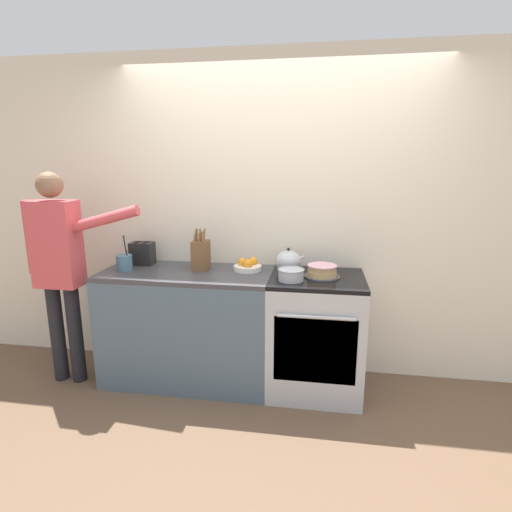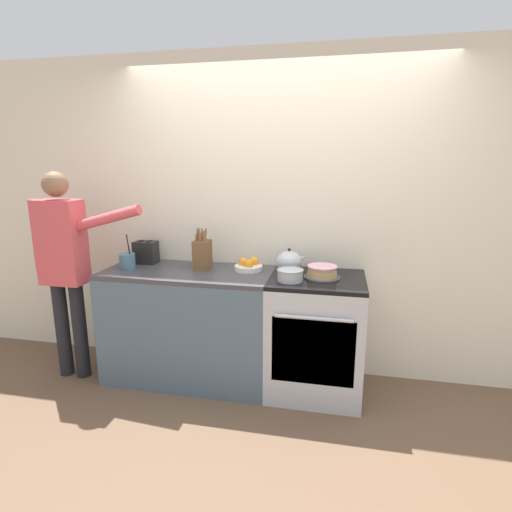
{
  "view_description": "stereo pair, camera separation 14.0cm",
  "coord_description": "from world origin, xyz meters",
  "px_view_note": "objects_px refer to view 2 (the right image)",
  "views": [
    {
      "loc": [
        0.33,
        -2.59,
        1.73
      ],
      "look_at": [
        -0.13,
        0.28,
        1.06
      ],
      "focal_mm": 28.0,
      "sensor_mm": 36.0,
      "label": 1
    },
    {
      "loc": [
        0.46,
        -2.56,
        1.73
      ],
      "look_at": [
        -0.13,
        0.28,
        1.06
      ],
      "focal_mm": 28.0,
      "sensor_mm": 36.0,
      "label": 2
    }
  ],
  "objects_px": {
    "toaster": "(146,252)",
    "layer_cake": "(322,272)",
    "person_baker": "(64,258)",
    "tea_kettle": "(289,262)",
    "stove_range": "(315,335)",
    "mixing_bowl": "(290,275)",
    "knife_block": "(202,254)",
    "utensil_crock": "(128,261)",
    "fruit_bowl": "(249,266)"
  },
  "relations": [
    {
      "from": "tea_kettle",
      "to": "toaster",
      "type": "relative_size",
      "value": 1.21
    },
    {
      "from": "knife_block",
      "to": "person_baker",
      "type": "height_order",
      "value": "person_baker"
    },
    {
      "from": "utensil_crock",
      "to": "toaster",
      "type": "xyz_separation_m",
      "value": [
        0.06,
        0.2,
        0.03
      ]
    },
    {
      "from": "stove_range",
      "to": "fruit_bowl",
      "type": "distance_m",
      "value": 0.74
    },
    {
      "from": "layer_cake",
      "to": "mixing_bowl",
      "type": "xyz_separation_m",
      "value": [
        -0.22,
        -0.13,
        0.0
      ]
    },
    {
      "from": "mixing_bowl",
      "to": "utensil_crock",
      "type": "xyz_separation_m",
      "value": [
        -1.32,
        0.09,
        0.02
      ]
    },
    {
      "from": "layer_cake",
      "to": "person_baker",
      "type": "distance_m",
      "value": 2.02
    },
    {
      "from": "stove_range",
      "to": "mixing_bowl",
      "type": "xyz_separation_m",
      "value": [
        -0.19,
        -0.12,
        0.5
      ]
    },
    {
      "from": "layer_cake",
      "to": "toaster",
      "type": "bearing_deg",
      "value": 174.04
    },
    {
      "from": "tea_kettle",
      "to": "person_baker",
      "type": "height_order",
      "value": "person_baker"
    },
    {
      "from": "fruit_bowl",
      "to": "toaster",
      "type": "relative_size",
      "value": 1.1
    },
    {
      "from": "mixing_bowl",
      "to": "toaster",
      "type": "bearing_deg",
      "value": 167.27
    },
    {
      "from": "tea_kettle",
      "to": "knife_block",
      "type": "distance_m",
      "value": 0.69
    },
    {
      "from": "utensil_crock",
      "to": "stove_range",
      "type": "bearing_deg",
      "value": 1.34
    },
    {
      "from": "person_baker",
      "to": "knife_block",
      "type": "bearing_deg",
      "value": 5.79
    },
    {
      "from": "stove_range",
      "to": "person_baker",
      "type": "xyz_separation_m",
      "value": [
        -1.97,
        -0.18,
        0.55
      ]
    },
    {
      "from": "stove_range",
      "to": "layer_cake",
      "type": "xyz_separation_m",
      "value": [
        0.03,
        0.01,
        0.5
      ]
    },
    {
      "from": "layer_cake",
      "to": "mixing_bowl",
      "type": "height_order",
      "value": "layer_cake"
    },
    {
      "from": "mixing_bowl",
      "to": "utensil_crock",
      "type": "bearing_deg",
      "value": 176.22
    },
    {
      "from": "tea_kettle",
      "to": "utensil_crock",
      "type": "bearing_deg",
      "value": -173.6
    },
    {
      "from": "toaster",
      "to": "person_baker",
      "type": "distance_m",
      "value": 0.63
    },
    {
      "from": "utensil_crock",
      "to": "person_baker",
      "type": "relative_size",
      "value": 0.17
    },
    {
      "from": "fruit_bowl",
      "to": "person_baker",
      "type": "bearing_deg",
      "value": -168.35
    },
    {
      "from": "mixing_bowl",
      "to": "person_baker",
      "type": "relative_size",
      "value": 0.11
    },
    {
      "from": "stove_range",
      "to": "utensil_crock",
      "type": "height_order",
      "value": "utensil_crock"
    },
    {
      "from": "knife_block",
      "to": "utensil_crock",
      "type": "xyz_separation_m",
      "value": [
        -0.59,
        -0.11,
        -0.06
      ]
    },
    {
      "from": "mixing_bowl",
      "to": "layer_cake",
      "type": "bearing_deg",
      "value": 30.34
    },
    {
      "from": "person_baker",
      "to": "layer_cake",
      "type": "bearing_deg",
      "value": -2.48
    },
    {
      "from": "knife_block",
      "to": "utensil_crock",
      "type": "distance_m",
      "value": 0.61
    },
    {
      "from": "tea_kettle",
      "to": "knife_block",
      "type": "bearing_deg",
      "value": -177.18
    },
    {
      "from": "utensil_crock",
      "to": "fruit_bowl",
      "type": "bearing_deg",
      "value": 8.71
    },
    {
      "from": "mixing_bowl",
      "to": "toaster",
      "type": "xyz_separation_m",
      "value": [
        -1.26,
        0.28,
        0.05
      ]
    },
    {
      "from": "stove_range",
      "to": "fruit_bowl",
      "type": "xyz_separation_m",
      "value": [
        -0.55,
        0.11,
        0.49
      ]
    },
    {
      "from": "stove_range",
      "to": "tea_kettle",
      "type": "height_order",
      "value": "tea_kettle"
    },
    {
      "from": "tea_kettle",
      "to": "toaster",
      "type": "distance_m",
      "value": 1.23
    },
    {
      "from": "layer_cake",
      "to": "tea_kettle",
      "type": "relative_size",
      "value": 1.11
    },
    {
      "from": "fruit_bowl",
      "to": "person_baker",
      "type": "xyz_separation_m",
      "value": [
        -1.43,
        -0.29,
        0.06
      ]
    },
    {
      "from": "mixing_bowl",
      "to": "tea_kettle",
      "type": "bearing_deg",
      "value": 98.72
    },
    {
      "from": "tea_kettle",
      "to": "toaster",
      "type": "bearing_deg",
      "value": 177.52
    },
    {
      "from": "utensil_crock",
      "to": "fruit_bowl",
      "type": "relative_size",
      "value": 1.27
    },
    {
      "from": "knife_block",
      "to": "utensil_crock",
      "type": "height_order",
      "value": "knife_block"
    },
    {
      "from": "knife_block",
      "to": "person_baker",
      "type": "relative_size",
      "value": 0.2
    },
    {
      "from": "fruit_bowl",
      "to": "toaster",
      "type": "height_order",
      "value": "toaster"
    },
    {
      "from": "utensil_crock",
      "to": "person_baker",
      "type": "distance_m",
      "value": 0.49
    },
    {
      "from": "mixing_bowl",
      "to": "knife_block",
      "type": "bearing_deg",
      "value": 164.83
    },
    {
      "from": "stove_range",
      "to": "mixing_bowl",
      "type": "distance_m",
      "value": 0.55
    },
    {
      "from": "stove_range",
      "to": "person_baker",
      "type": "height_order",
      "value": "person_baker"
    },
    {
      "from": "toaster",
      "to": "layer_cake",
      "type": "bearing_deg",
      "value": -5.96
    },
    {
      "from": "fruit_bowl",
      "to": "stove_range",
      "type": "bearing_deg",
      "value": -11.61
    },
    {
      "from": "stove_range",
      "to": "tea_kettle",
      "type": "xyz_separation_m",
      "value": [
        -0.22,
        0.11,
        0.54
      ]
    }
  ]
}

